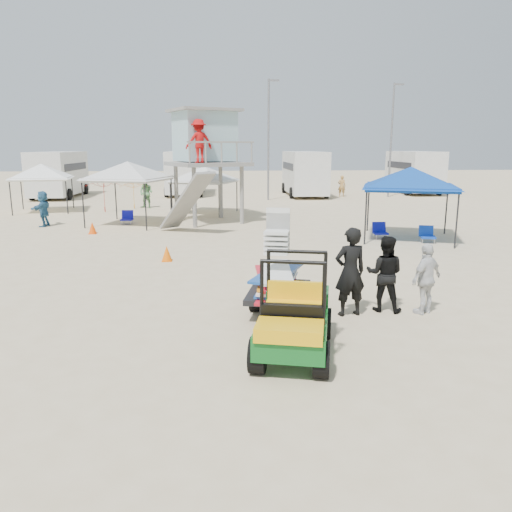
{
  "coord_description": "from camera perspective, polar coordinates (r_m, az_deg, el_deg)",
  "views": [
    {
      "loc": [
        -0.22,
        -7.49,
        3.61
      ],
      "look_at": [
        0.5,
        3.0,
        1.3
      ],
      "focal_mm": 35.0,
      "sensor_mm": 36.0,
      "label": 1
    }
  ],
  "objects": [
    {
      "name": "ground",
      "position": [
        8.32,
        -2.07,
        -13.33
      ],
      "size": [
        140.0,
        140.0,
        0.0
      ],
      "primitive_type": "plane",
      "color": "beige",
      "rests_on": "ground"
    },
    {
      "name": "utility_cart",
      "position": [
        8.76,
        4.29,
        -6.19
      ],
      "size": [
        1.65,
        2.53,
        1.77
      ],
      "color": "#0D581C",
      "rests_on": "ground"
    },
    {
      "name": "surf_trailer",
      "position": [
        10.97,
        2.58,
        -2.31
      ],
      "size": [
        1.67,
        2.5,
        2.03
      ],
      "color": "black",
      "rests_on": "ground"
    },
    {
      "name": "man_left",
      "position": [
        10.93,
        10.7,
        -1.8
      ],
      "size": [
        0.79,
        0.6,
        1.95
      ],
      "primitive_type": "imported",
      "rotation": [
        0.0,
        0.0,
        3.34
      ],
      "color": "black",
      "rests_on": "ground"
    },
    {
      "name": "man_mid",
      "position": [
        11.43,
        14.49,
        -1.98
      ],
      "size": [
        1.01,
        0.91,
        1.71
      ],
      "primitive_type": "imported",
      "rotation": [
        0.0,
        0.0,
        2.75
      ],
      "color": "black",
      "rests_on": "ground"
    },
    {
      "name": "man_right",
      "position": [
        11.52,
        18.88,
        -2.48
      ],
      "size": [
        0.99,
        0.82,
        1.58
      ],
      "primitive_type": "imported",
      "rotation": [
        0.0,
        0.0,
        3.71
      ],
      "color": "silver",
      "rests_on": "ground"
    },
    {
      "name": "lifeguard_tower",
      "position": [
        24.38,
        -5.81,
        12.99
      ],
      "size": [
        4.33,
        4.33,
        5.23
      ],
      "color": "gray",
      "rests_on": "ground"
    },
    {
      "name": "canopy_blue",
      "position": [
        20.6,
        17.3,
        9.32
      ],
      "size": [
        4.24,
        4.24,
        3.25
      ],
      "color": "black",
      "rests_on": "ground"
    },
    {
      "name": "canopy_white_a",
      "position": [
        24.21,
        -14.47,
        10.08
      ],
      "size": [
        3.94,
        3.94,
        3.35
      ],
      "color": "black",
      "rests_on": "ground"
    },
    {
      "name": "canopy_white_b",
      "position": [
        30.71,
        -23.37,
        9.38
      ],
      "size": [
        3.43,
        3.43,
        3.08
      ],
      "color": "black",
      "rests_on": "ground"
    },
    {
      "name": "canopy_white_c",
      "position": [
        27.67,
        -5.94,
        9.88
      ],
      "size": [
        3.79,
        3.79,
        2.98
      ],
      "color": "black",
      "rests_on": "ground"
    },
    {
      "name": "umbrella_a",
      "position": [
        29.35,
        -17.0,
        6.58
      ],
      "size": [
        2.39,
        2.42,
        1.83
      ],
      "primitive_type": "imported",
      "rotation": [
        0.0,
        0.0,
        -0.23
      ],
      "color": "#B41C13",
      "rests_on": "ground"
    },
    {
      "name": "umbrella_b",
      "position": [
        30.63,
        -13.78,
        6.76
      ],
      "size": [
        2.26,
        2.28,
        1.59
      ],
      "primitive_type": "imported",
      "rotation": [
        0.0,
        0.0,
        0.38
      ],
      "color": "orange",
      "rests_on": "ground"
    },
    {
      "name": "cone_near",
      "position": [
        16.3,
        -10.16,
        0.29
      ],
      "size": [
        0.34,
        0.34,
        0.5
      ],
      "primitive_type": "cone",
      "color": "#FB6607",
      "rests_on": "ground"
    },
    {
      "name": "cone_far",
      "position": [
        22.23,
        -18.19,
        3.07
      ],
      "size": [
        0.34,
        0.34,
        0.5
      ],
      "primitive_type": "cone",
      "color": "#FE4E08",
      "rests_on": "ground"
    },
    {
      "name": "beach_chair_a",
      "position": [
        24.66,
        -14.52,
        4.31
      ],
      "size": [
        0.57,
        0.6,
        0.64
      ],
      "color": "#0F10A7",
      "rests_on": "ground"
    },
    {
      "name": "beach_chair_b",
      "position": [
        20.7,
        13.96,
        2.85
      ],
      "size": [
        0.56,
        0.59,
        0.64
      ],
      "color": "#0E159D",
      "rests_on": "ground"
    },
    {
      "name": "beach_chair_c",
      "position": [
        20.31,
        18.96,
        2.37
      ],
      "size": [
        0.65,
        0.7,
        0.64
      ],
      "color": "#1039B1",
      "rests_on": "ground"
    },
    {
      "name": "rv_far_left",
      "position": [
        39.34,
        -21.64,
        8.89
      ],
      "size": [
        2.64,
        6.8,
        3.25
      ],
      "color": "silver",
      "rests_on": "ground"
    },
    {
      "name": "rv_mid_left",
      "position": [
        39.13,
        -8.13,
        9.61
      ],
      "size": [
        2.65,
        6.5,
        3.25
      ],
      "color": "silver",
      "rests_on": "ground"
    },
    {
      "name": "rv_mid_right",
      "position": [
        38.04,
        5.54,
        9.6
      ],
      "size": [
        2.64,
        7.0,
        3.25
      ],
      "color": "silver",
      "rests_on": "ground"
    },
    {
      "name": "rv_far_right",
      "position": [
        41.89,
        17.6,
        9.34
      ],
      "size": [
        2.64,
        6.6,
        3.25
      ],
      "color": "silver",
      "rests_on": "ground"
    },
    {
      "name": "light_pole_left",
      "position": [
        34.65,
        1.43,
        13.03
      ],
      "size": [
        0.14,
        0.14,
        8.0
      ],
      "primitive_type": "cylinder",
      "color": "slate",
      "rests_on": "ground"
    },
    {
      "name": "light_pole_right",
      "position": [
        38.01,
        15.18,
        12.56
      ],
      "size": [
        0.14,
        0.14,
        8.0
      ],
      "primitive_type": "cylinder",
      "color": "slate",
      "rests_on": "ground"
    },
    {
      "name": "distant_beachgoers",
      "position": [
        28.47,
        -13.18,
        6.51
      ],
      "size": [
        17.75,
        14.06,
        1.82
      ],
      "color": "#2F648D",
      "rests_on": "ground"
    }
  ]
}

